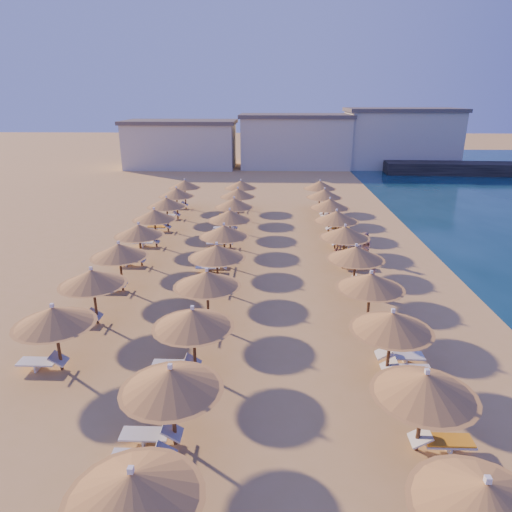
{
  "coord_description": "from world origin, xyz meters",
  "views": [
    {
      "loc": [
        -0.64,
        -19.9,
        9.73
      ],
      "look_at": [
        -1.47,
        4.0,
        1.3
      ],
      "focal_mm": 32.0,
      "sensor_mm": 36.0,
      "label": 1
    }
  ],
  "objects_px": {
    "parasol_row_east": "(350,243)",
    "parasol_row_west": "(221,241)",
    "beachgoer_a": "(372,282)",
    "beachgoer_b": "(365,247)",
    "beachgoer_c": "(339,238)",
    "jetty": "(503,169)"
  },
  "relations": [
    {
      "from": "parasol_row_east",
      "to": "parasol_row_west",
      "type": "xyz_separation_m",
      "value": [
        -7.04,
        0.0,
        0.0
      ]
    },
    {
      "from": "jetty",
      "to": "beachgoer_c",
      "type": "height_order",
      "value": "beachgoer_c"
    },
    {
      "from": "parasol_row_east",
      "to": "beachgoer_a",
      "type": "xyz_separation_m",
      "value": [
        0.84,
        -2.19,
        -1.42
      ]
    },
    {
      "from": "beachgoer_c",
      "to": "beachgoer_b",
      "type": "bearing_deg",
      "value": -11.59
    },
    {
      "from": "jetty",
      "to": "parasol_row_east",
      "type": "height_order",
      "value": "parasol_row_east"
    },
    {
      "from": "beachgoer_c",
      "to": "parasol_row_west",
      "type": "bearing_deg",
      "value": -100.18
    },
    {
      "from": "beachgoer_c",
      "to": "beachgoer_a",
      "type": "bearing_deg",
      "value": -40.31
    },
    {
      "from": "beachgoer_b",
      "to": "beachgoer_a",
      "type": "bearing_deg",
      "value": -37.87
    },
    {
      "from": "parasol_row_west",
      "to": "beachgoer_b",
      "type": "xyz_separation_m",
      "value": [
        8.55,
        3.15,
        -1.28
      ]
    },
    {
      "from": "parasol_row_east",
      "to": "beachgoer_a",
      "type": "relative_size",
      "value": 23.35
    },
    {
      "from": "beachgoer_a",
      "to": "beachgoer_b",
      "type": "xyz_separation_m",
      "value": [
        0.66,
        5.34,
        0.14
      ]
    },
    {
      "from": "parasol_row_west",
      "to": "beachgoer_c",
      "type": "distance_m",
      "value": 8.95
    },
    {
      "from": "parasol_row_east",
      "to": "beachgoer_b",
      "type": "distance_m",
      "value": 3.72
    },
    {
      "from": "parasol_row_east",
      "to": "beachgoer_c",
      "type": "bearing_deg",
      "value": 88.03
    },
    {
      "from": "beachgoer_b",
      "to": "parasol_row_west",
      "type": "bearing_deg",
      "value": -100.59
    },
    {
      "from": "beachgoer_a",
      "to": "beachgoer_b",
      "type": "height_order",
      "value": "beachgoer_b"
    },
    {
      "from": "beachgoer_a",
      "to": "beachgoer_c",
      "type": "bearing_deg",
      "value": -171.18
    },
    {
      "from": "beachgoer_b",
      "to": "beachgoer_c",
      "type": "xyz_separation_m",
      "value": [
        -1.33,
        1.97,
        -0.01
      ]
    },
    {
      "from": "beachgoer_a",
      "to": "jetty",
      "type": "bearing_deg",
      "value": 151.07
    },
    {
      "from": "parasol_row_west",
      "to": "beachgoer_c",
      "type": "height_order",
      "value": "parasol_row_west"
    },
    {
      "from": "parasol_row_west",
      "to": "beachgoer_b",
      "type": "height_order",
      "value": "parasol_row_west"
    },
    {
      "from": "jetty",
      "to": "beachgoer_c",
      "type": "distance_m",
      "value": 40.68
    }
  ]
}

